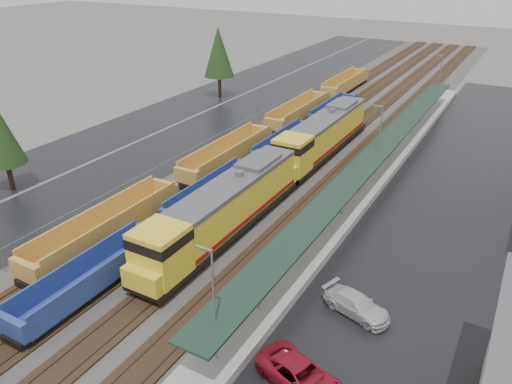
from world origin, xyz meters
TOP-DOWN VIEW (x-y plane):
  - ballast_strip at (0.00, 60.00)m, footprint 20.00×160.00m
  - trackbed at (-0.00, 60.00)m, footprint 14.60×160.00m
  - west_parking_lot at (-15.00, 60.00)m, footprint 10.00×160.00m
  - west_road at (-25.00, 60.00)m, footprint 9.00×160.00m
  - east_commuter_lot at (19.00, 50.00)m, footprint 16.00×100.00m
  - station_platform at (9.50, 50.01)m, footprint 3.00×80.00m
  - chainlink_fence at (-9.50, 58.44)m, footprint 0.08×160.04m
  - tree_west_near at (-22.00, 30.00)m, footprint 3.96×3.96m
  - tree_west_far at (-23.00, 70.00)m, footprint 4.84×4.84m
  - locomotive_lead at (2.00, 32.14)m, footprint 3.30×21.75m
  - locomotive_trail at (2.00, 53.14)m, footprint 3.30×21.75m
  - well_string_yellow at (-6.00, 36.44)m, footprint 2.83×109.33m
  - well_string_blue at (-2.00, 29.22)m, footprint 2.53×89.97m
  - parked_car_east_b at (14.34, 21.05)m, footprint 4.10×5.91m
  - parked_car_east_c at (14.97, 28.48)m, footprint 3.25×5.10m

SIDE VIEW (x-z plane):
  - west_parking_lot at x=-15.00m, z-range 0.00..0.02m
  - west_road at x=-25.00m, z-range 0.00..0.02m
  - east_commuter_lot at x=19.00m, z-range 0.00..0.02m
  - ballast_strip at x=0.00m, z-range 0.00..0.08m
  - trackbed at x=0.00m, z-range 0.05..0.27m
  - parked_car_east_c at x=14.97m, z-range 0.00..1.38m
  - station_platform at x=9.50m, z-range -3.27..4.73m
  - parked_car_east_b at x=14.34m, z-range 0.00..1.50m
  - well_string_blue at x=-2.00m, z-range 0.01..2.25m
  - well_string_yellow at x=-6.00m, z-range -0.02..2.49m
  - chainlink_fence at x=-9.50m, z-range 0.60..2.62m
  - locomotive_lead at x=2.00m, z-range 0.14..5.06m
  - locomotive_trail at x=2.00m, z-range 0.14..5.06m
  - tree_west_near at x=-22.00m, z-range 1.32..10.32m
  - tree_west_far at x=-23.00m, z-range 1.62..12.62m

